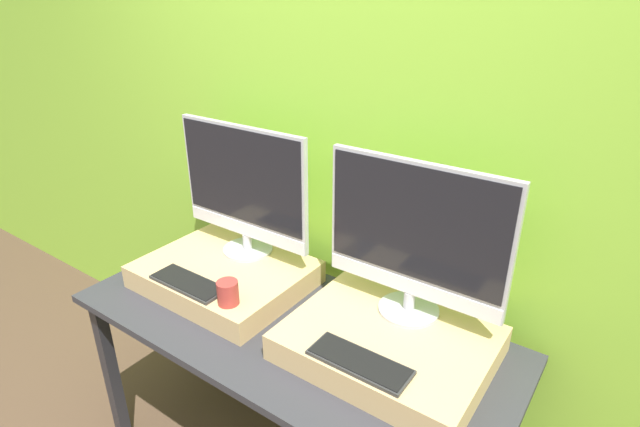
{
  "coord_description": "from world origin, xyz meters",
  "views": [
    {
      "loc": [
        0.97,
        -0.8,
        1.93
      ],
      "look_at": [
        0.0,
        0.57,
        1.17
      ],
      "focal_mm": 28.0,
      "sensor_mm": 36.0,
      "label": 1
    }
  ],
  "objects": [
    {
      "name": "wall_back",
      "position": [
        0.0,
        0.8,
        1.3
      ],
      "size": [
        8.0,
        0.04,
        2.6
      ],
      "color": "#8CC638",
      "rests_on": "ground_plane"
    },
    {
      "name": "workbench",
      "position": [
        0.0,
        0.37,
        0.71
      ],
      "size": [
        1.66,
        0.73,
        0.8
      ],
      "color": "#2D2D33",
      "rests_on": "ground_plane"
    },
    {
      "name": "wooden_riser_left",
      "position": [
        -0.38,
        0.42,
        0.85
      ],
      "size": [
        0.66,
        0.52,
        0.1
      ],
      "color": "tan",
      "rests_on": "workbench"
    },
    {
      "name": "monitor_left",
      "position": [
        -0.38,
        0.57,
        1.19
      ],
      "size": [
        0.64,
        0.21,
        0.55
      ],
      "color": "#B2B2B7",
      "rests_on": "wooden_riser_left"
    },
    {
      "name": "keyboard_left",
      "position": [
        -0.38,
        0.23,
        0.9
      ],
      "size": [
        0.32,
        0.12,
        0.01
      ],
      "color": "#2D2D2D",
      "rests_on": "wooden_riser_left"
    },
    {
      "name": "mug",
      "position": [
        -0.17,
        0.23,
        0.94
      ],
      "size": [
        0.08,
        0.08,
        0.09
      ],
      "color": "#9E332D",
      "rests_on": "wooden_riser_left"
    },
    {
      "name": "wooden_riser_right",
      "position": [
        0.38,
        0.42,
        0.85
      ],
      "size": [
        0.66,
        0.52,
        0.1
      ],
      "color": "tan",
      "rests_on": "workbench"
    },
    {
      "name": "monitor_right",
      "position": [
        0.38,
        0.57,
        1.19
      ],
      "size": [
        0.64,
        0.21,
        0.55
      ],
      "color": "#B2B2B7",
      "rests_on": "wooden_riser_right"
    },
    {
      "name": "keyboard_right",
      "position": [
        0.38,
        0.23,
        0.9
      ],
      "size": [
        0.32,
        0.12,
        0.01
      ],
      "color": "#2D2D2D",
      "rests_on": "wooden_riser_right"
    }
  ]
}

